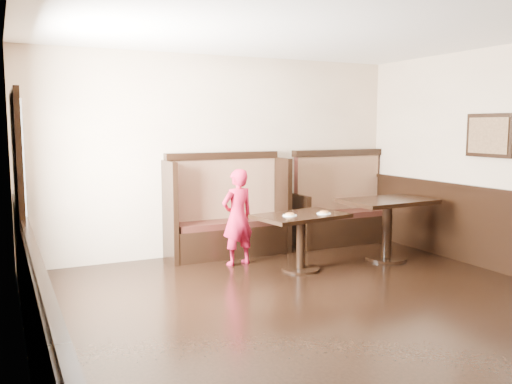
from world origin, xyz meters
TOP-DOWN VIEW (x-y plane):
  - ground at (0.00, 0.00)m, footprint 7.00×7.00m
  - room_shell at (-0.30, 0.28)m, footprint 7.00×7.00m
  - booth_main at (0.00, 3.30)m, footprint 1.75×0.72m
  - booth_neighbor at (1.95, 3.29)m, footprint 1.65×0.72m
  - table_main at (0.52, 2.11)m, footprint 1.22×0.87m
  - table_neighbor at (1.86, 2.09)m, footprint 1.24×0.84m
  - child at (-0.08, 2.72)m, footprint 0.51×0.38m
  - pizza_plate_left at (0.34, 2.07)m, footprint 0.18×0.18m
  - pizza_plate_right at (0.80, 2.02)m, footprint 0.18×0.18m

SIDE VIEW (x-z plane):
  - ground at x=0.00m, z-range 0.00..0.00m
  - booth_neighbor at x=1.95m, z-range -0.24..1.21m
  - booth_main at x=0.00m, z-range -0.20..1.25m
  - table_main at x=0.52m, z-range 0.19..0.91m
  - table_neighbor at x=1.86m, z-range 0.21..1.04m
  - child at x=-0.08m, z-range 0.00..1.27m
  - room_shell at x=-0.30m, z-range -2.83..4.17m
  - pizza_plate_left at x=0.34m, z-range 0.71..0.75m
  - pizza_plate_right at x=0.80m, z-range 0.71..0.75m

